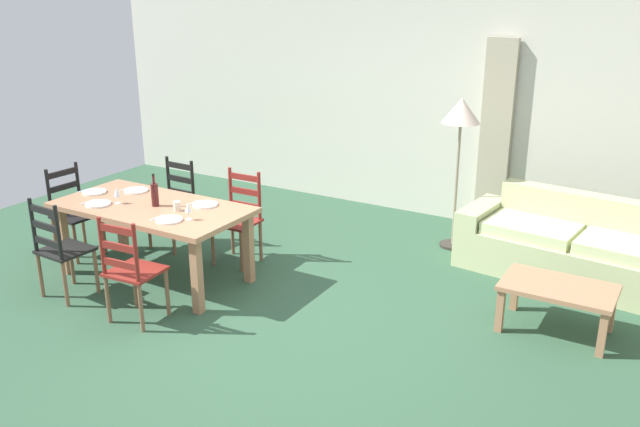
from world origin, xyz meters
TOP-DOWN VIEW (x-y plane):
  - ground_plane at (0.00, 0.00)m, footprint 9.60×9.60m
  - wall_far at (0.00, 3.30)m, footprint 9.60×0.16m
  - curtain_panel_left at (0.81, 3.16)m, footprint 0.35×0.08m
  - dining_table at (-1.58, 0.08)m, footprint 1.90×0.96m
  - dining_chair_near_left at (-2.00, -0.68)m, footprint 0.44×0.42m
  - dining_chair_near_right at (-1.10, -0.70)m, footprint 0.45×0.43m
  - dining_chair_far_left at (-2.00, 0.84)m, footprint 0.43×0.41m
  - dining_chair_far_right at (-1.12, 0.83)m, footprint 0.43×0.41m
  - dining_chair_head_west at (-2.74, 0.10)m, footprint 0.43×0.44m
  - dinner_plate_near_left at (-2.03, -0.17)m, footprint 0.24×0.24m
  - fork_near_left at (-2.18, -0.17)m, footprint 0.02×0.17m
  - dinner_plate_near_right at (-1.13, -0.17)m, footprint 0.24×0.24m
  - fork_near_right at (-1.28, -0.17)m, footprint 0.02×0.17m
  - dinner_plate_far_left at (-2.03, 0.33)m, footprint 0.24×0.24m
  - fork_far_left at (-2.18, 0.33)m, footprint 0.02×0.17m
  - dinner_plate_far_right at (-1.13, 0.33)m, footprint 0.24×0.24m
  - fork_far_right at (-1.28, 0.33)m, footprint 0.02×0.17m
  - dinner_plate_head_west at (-2.36, 0.08)m, footprint 0.24×0.24m
  - fork_head_west at (-2.51, 0.08)m, footprint 0.03×0.17m
  - wine_bottle at (-1.53, 0.09)m, footprint 0.07×0.07m
  - wine_glass_near_left at (-1.90, -0.04)m, footprint 0.06×0.06m
  - wine_glass_near_right at (-1.00, -0.06)m, footprint 0.06×0.06m
  - coffee_cup_primary at (-1.26, 0.08)m, footprint 0.07×0.07m
  - couch at (2.01, 2.16)m, footprint 2.35×1.04m
  - coffee_table at (2.05, 0.95)m, footprint 0.90×0.56m
  - standing_lamp at (0.66, 2.35)m, footprint 0.40×0.40m

SIDE VIEW (x-z plane):
  - ground_plane at x=0.00m, z-range -0.02..0.00m
  - couch at x=2.01m, z-range -0.11..0.69m
  - coffee_table at x=2.05m, z-range 0.15..0.57m
  - dining_chair_near_left at x=-2.00m, z-range 0.00..0.96m
  - dining_chair_near_right at x=-1.10m, z-range 0.00..0.96m
  - dining_chair_far_left at x=-2.00m, z-range 0.00..0.96m
  - dining_chair_far_right at x=-1.12m, z-range 0.00..0.96m
  - dining_chair_head_west at x=-2.74m, z-range 0.00..0.96m
  - dining_table at x=-1.58m, z-range 0.29..1.04m
  - fork_near_left at x=-2.18m, z-range 0.75..0.76m
  - fork_near_right at x=-1.28m, z-range 0.75..0.76m
  - fork_far_left at x=-2.18m, z-range 0.75..0.76m
  - fork_far_right at x=-1.28m, z-range 0.75..0.76m
  - fork_head_west at x=-2.51m, z-range 0.75..0.76m
  - dinner_plate_near_left at x=-2.03m, z-range 0.75..0.77m
  - dinner_plate_near_right at x=-1.13m, z-range 0.75..0.77m
  - dinner_plate_far_left at x=-2.03m, z-range 0.75..0.77m
  - dinner_plate_far_right at x=-1.13m, z-range 0.75..0.77m
  - dinner_plate_head_west at x=-2.36m, z-range 0.75..0.77m
  - coffee_cup_primary at x=-1.26m, z-range 0.75..0.84m
  - wine_glass_near_left at x=-1.90m, z-range 0.78..0.94m
  - wine_glass_near_right at x=-1.00m, z-range 0.78..0.94m
  - wine_bottle at x=-1.53m, z-range 0.71..1.03m
  - curtain_panel_left at x=0.81m, z-range 0.00..2.20m
  - wall_far at x=0.00m, z-range 0.00..2.70m
  - standing_lamp at x=0.66m, z-range 0.59..2.23m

